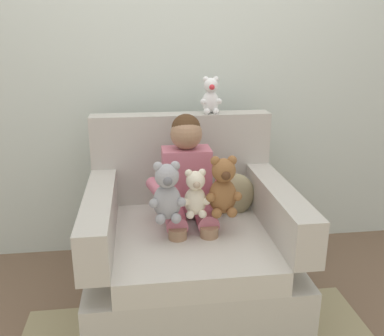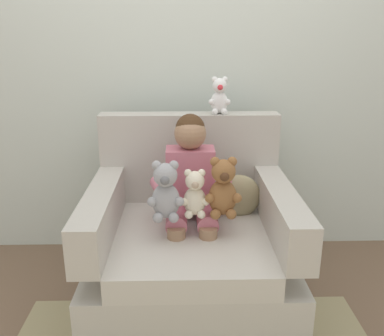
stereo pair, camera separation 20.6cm
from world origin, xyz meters
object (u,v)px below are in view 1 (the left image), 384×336
at_px(seated_child, 189,185).
at_px(plush_brown, 223,188).
at_px(plush_white_on_backrest, 211,96).
at_px(armchair, 189,247).
at_px(plush_cream, 195,194).
at_px(throw_pillow, 232,195).
at_px(plush_grey, 167,193).

bearing_deg(seated_child, plush_brown, -44.08).
relative_size(seated_child, plush_white_on_backrest, 3.83).
xyz_separation_m(armchair, plush_brown, (0.16, -0.12, 0.39)).
xyz_separation_m(plush_cream, throw_pillow, (0.25, 0.27, -0.12)).
xyz_separation_m(plush_cream, plush_brown, (0.14, -0.00, 0.03)).
relative_size(armchair, plush_brown, 3.45).
bearing_deg(plush_grey, armchair, 46.65).
height_order(armchair, plush_brown, armchair).
relative_size(armchair, throw_pillow, 4.06).
bearing_deg(plush_white_on_backrest, seated_child, -101.27).
distance_m(plush_cream, plush_grey, 0.15).
xyz_separation_m(seated_child, plush_cream, (0.01, -0.17, 0.01)).
height_order(plush_brown, plush_white_on_backrest, plush_white_on_backrest).
xyz_separation_m(plush_brown, plush_grey, (-0.28, -0.03, -0.00)).
xyz_separation_m(armchair, plush_grey, (-0.12, -0.16, 0.38)).
height_order(plush_cream, plush_brown, plush_brown).
relative_size(plush_grey, throw_pillow, 1.15).
bearing_deg(throw_pillow, plush_white_on_backrest, 112.17).
xyz_separation_m(armchair, seated_child, (0.00, 0.04, 0.35)).
xyz_separation_m(plush_brown, plush_white_on_backrest, (0.02, 0.50, 0.38)).
bearing_deg(plush_brown, throw_pillow, 79.52).
relative_size(plush_white_on_backrest, throw_pillow, 0.83).
xyz_separation_m(armchair, plush_white_on_backrest, (0.17, 0.37, 0.77)).
bearing_deg(throw_pillow, plush_grey, -142.67).
height_order(plush_brown, plush_grey, plush_brown).
bearing_deg(plush_grey, seated_child, 52.23).
relative_size(plush_cream, throw_pillow, 0.94).
height_order(plush_cream, plush_white_on_backrest, plush_white_on_backrest).
bearing_deg(seated_child, plush_cream, -81.94).
height_order(seated_child, plush_grey, seated_child).
height_order(plush_grey, plush_white_on_backrest, plush_white_on_backrest).
relative_size(armchair, seated_child, 1.28).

